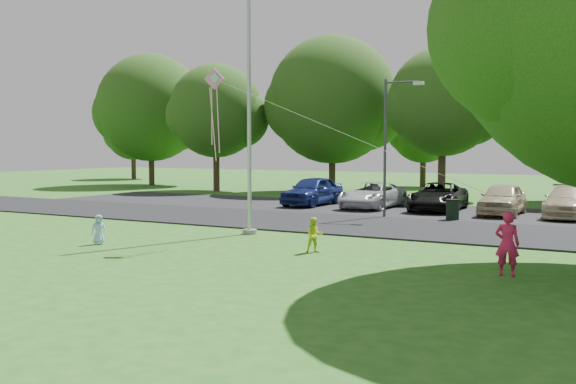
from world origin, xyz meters
The scene contains 13 objects.
ground centered at (0.00, 0.00, 0.00)m, with size 120.00×120.00×0.00m, color #255F19.
park_road centered at (0.00, 9.00, 0.03)m, with size 60.00×6.00×0.06m, color black.
parking_strip centered at (0.00, 15.50, 0.03)m, with size 42.00×7.00×0.06m, color black.
flagpole centered at (-3.50, 5.00, 4.17)m, with size 0.50×0.50×10.00m.
street_lamp centered at (-0.89, 12.10, 3.54)m, with size 1.65×0.42×5.89m.
trash_can centered at (1.73, 12.30, 0.45)m, with size 0.56×0.56×0.90m.
tree_row centered at (1.59, 24.23, 5.71)m, with size 64.35×11.94×10.88m.
horizon_trees centered at (4.06, 33.88, 4.30)m, with size 77.46×7.20×7.02m.
parked_cars centered at (-0.14, 15.51, 0.74)m, with size 14.03×5.02×1.49m.
woman centered at (5.68, 1.66, 0.76)m, with size 0.56×0.37×1.53m, color #D61C4F.
child_yellow centered at (0.23, 2.51, 0.51)m, with size 0.50×0.39×1.02m, color #CCDC22.
child_blue centered at (-6.37, 0.73, 0.46)m, with size 0.45×0.29×0.93m, color #9FB8F4.
kite centered at (-2.84, 2.30, 4.60)m, with size 9.08×0.94×3.69m.
Camera 1 is at (8.26, -13.86, 3.02)m, focal length 40.00 mm.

